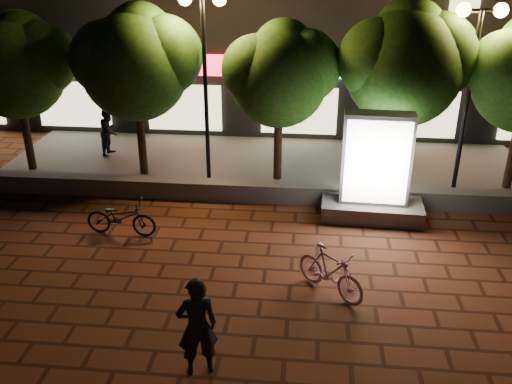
# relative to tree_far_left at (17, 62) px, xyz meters

# --- Properties ---
(ground) EXTENTS (80.00, 80.00, 0.00)m
(ground) POSITION_rel_tree_far_left_xyz_m (6.95, -5.46, -3.29)
(ground) COLOR #5B2B1C
(ground) RESTS_ON ground
(retaining_wall) EXTENTS (16.00, 0.45, 0.50)m
(retaining_wall) POSITION_rel_tree_far_left_xyz_m (6.95, -1.46, -3.04)
(retaining_wall) COLOR #5E5B57
(retaining_wall) RESTS_ON ground
(sidewalk) EXTENTS (16.00, 5.00, 0.08)m
(sidewalk) POSITION_rel_tree_far_left_xyz_m (6.95, 1.04, -3.25)
(sidewalk) COLOR #5E5B57
(sidewalk) RESTS_ON ground
(tree_far_left) EXTENTS (3.36, 2.80, 4.63)m
(tree_far_left) POSITION_rel_tree_far_left_xyz_m (0.00, 0.00, 0.00)
(tree_far_left) COLOR #301F12
(tree_far_left) RESTS_ON sidewalk
(tree_left) EXTENTS (3.60, 3.00, 4.89)m
(tree_left) POSITION_rel_tree_far_left_xyz_m (3.50, 0.00, 0.15)
(tree_left) COLOR #301F12
(tree_left) RESTS_ON sidewalk
(tree_mid) EXTENTS (3.24, 2.70, 4.50)m
(tree_mid) POSITION_rel_tree_far_left_xyz_m (7.50, -0.00, -0.08)
(tree_mid) COLOR #301F12
(tree_mid) RESTS_ON sidewalk
(tree_right) EXTENTS (3.72, 3.10, 5.07)m
(tree_right) POSITION_rel_tree_far_left_xyz_m (10.80, 0.00, 0.27)
(tree_right) COLOR #301F12
(tree_right) RESTS_ON sidewalk
(street_lamp_left) EXTENTS (1.26, 0.36, 5.18)m
(street_lamp_left) POSITION_rel_tree_far_left_xyz_m (5.45, -0.26, 0.74)
(street_lamp_left) COLOR black
(street_lamp_left) RESTS_ON sidewalk
(street_lamp_right) EXTENTS (1.26, 0.36, 4.98)m
(street_lamp_right) POSITION_rel_tree_far_left_xyz_m (12.45, -0.26, 0.60)
(street_lamp_right) COLOR black
(street_lamp_right) RESTS_ON sidewalk
(ad_kiosk) EXTENTS (2.58, 1.38, 2.73)m
(ad_kiosk) POSITION_rel_tree_far_left_xyz_m (9.98, -2.13, -2.19)
(ad_kiosk) COLOR #5E5B57
(ad_kiosk) RESTS_ON ground
(scooter_pink) EXTENTS (1.55, 1.48, 1.01)m
(scooter_pink) POSITION_rel_tree_far_left_xyz_m (8.85, -5.65, -2.79)
(scooter_pink) COLOR #D288B4
(scooter_pink) RESTS_ON ground
(rider) EXTENTS (0.76, 0.62, 1.80)m
(rider) POSITION_rel_tree_far_left_xyz_m (6.68, -8.09, -2.39)
(rider) COLOR black
(rider) RESTS_ON ground
(scooter_parked) EXTENTS (1.76, 0.71, 0.90)m
(scooter_parked) POSITION_rel_tree_far_left_xyz_m (3.95, -3.69, -2.84)
(scooter_parked) COLOR black
(scooter_parked) RESTS_ON ground
(pedestrian) EXTENTS (0.64, 0.80, 1.55)m
(pedestrian) POSITION_rel_tree_far_left_xyz_m (1.93, 1.41, -2.44)
(pedestrian) COLOR black
(pedestrian) RESTS_ON sidewalk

